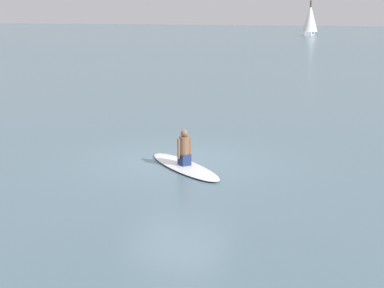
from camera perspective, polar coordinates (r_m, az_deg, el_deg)
name	(u,v)px	position (r m, az deg, el deg)	size (l,w,h in m)	color
ground_plane	(179,162)	(15.40, -1.31, -1.73)	(400.00, 400.00, 0.00)	slate
surfboard	(184,166)	(14.76, -0.74, -2.20)	(3.19, 0.80, 0.08)	white
person_paddler	(184,149)	(14.65, -0.75, -0.49)	(0.39, 0.37, 0.91)	navy
sailboat_distant	(310,19)	(114.20, 11.49, 11.88)	(3.11, 4.15, 6.46)	silver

